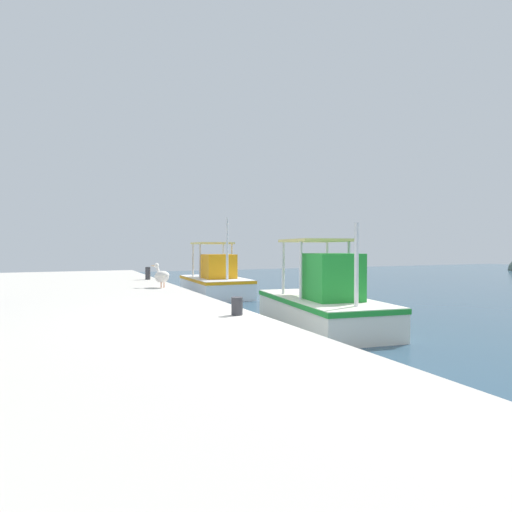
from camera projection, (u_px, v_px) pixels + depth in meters
fishing_boat_nearest at (215, 282)px, 18.23m from camera, size 4.61×2.26×3.35m
fishing_boat_second at (323, 303)px, 11.07m from camera, size 5.02×2.64×2.70m
pelican at (162, 276)px, 13.90m from camera, size 0.94×0.61×0.82m
mooring_bollard_nearest at (148, 273)px, 17.42m from camera, size 0.21×0.21×0.53m
mooring_bollard_second at (237, 306)px, 8.22m from camera, size 0.23×0.23×0.36m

